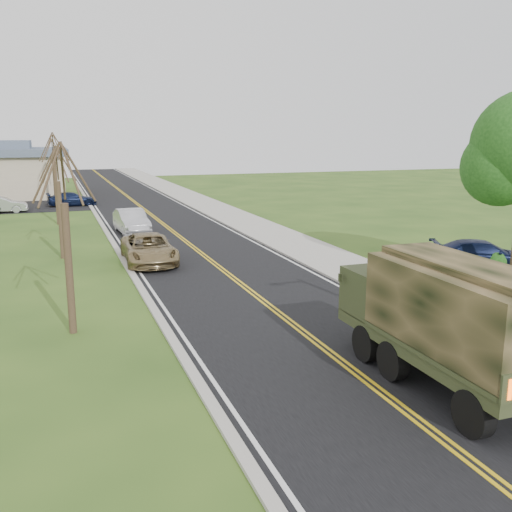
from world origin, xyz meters
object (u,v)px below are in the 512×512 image
military_truck (448,314)px  pickup_navy (483,255)px  sedan_silver (132,221)px  suv_champagne (149,249)px

military_truck → pickup_navy: bearing=45.4°
military_truck → sedan_silver: bearing=99.5°
sedan_silver → military_truck: bearing=-84.0°
military_truck → pickup_navy: military_truck is taller
suv_champagne → sedan_silver: bearing=88.9°
suv_champagne → sedan_silver: (0.39, 9.11, 0.06)m
military_truck → suv_champagne: bearing=105.7°
suv_champagne → pickup_navy: bearing=-23.0°
military_truck → sedan_silver: size_ratio=1.43×
military_truck → pickup_navy: size_ratio=1.42×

